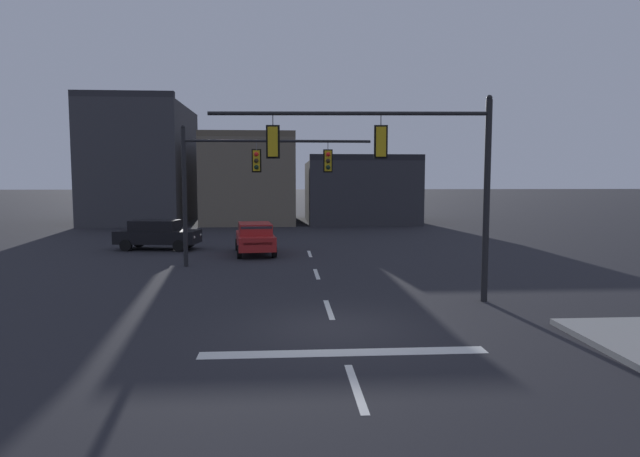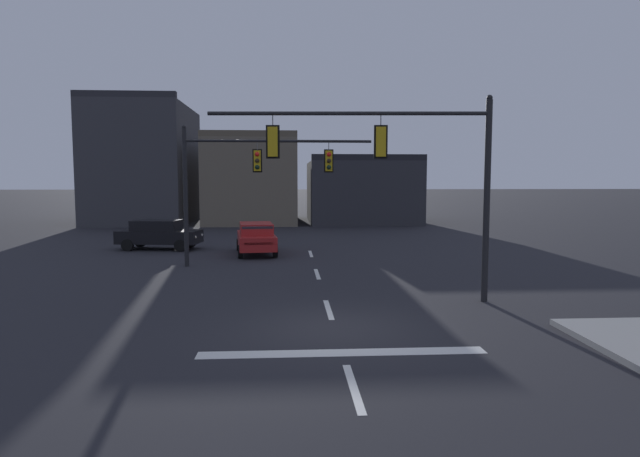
# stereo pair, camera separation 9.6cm
# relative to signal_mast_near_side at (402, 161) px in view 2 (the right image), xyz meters

# --- Properties ---
(ground_plane) EXTENTS (400.00, 400.00, 0.00)m
(ground_plane) POSITION_rel_signal_mast_near_side_xyz_m (-2.33, -2.92, -4.38)
(ground_plane) COLOR #232328
(stop_bar_paint) EXTENTS (6.40, 0.50, 0.01)m
(stop_bar_paint) POSITION_rel_signal_mast_near_side_xyz_m (-2.33, -4.92, -4.37)
(stop_bar_paint) COLOR silver
(stop_bar_paint) RESTS_ON ground
(lane_centreline) EXTENTS (0.16, 26.40, 0.01)m
(lane_centreline) POSITION_rel_signal_mast_near_side_xyz_m (-2.33, -0.92, -4.37)
(lane_centreline) COLOR silver
(lane_centreline) RESTS_ON ground
(signal_mast_near_side) EXTENTS (8.68, 0.73, 6.40)m
(signal_mast_near_side) POSITION_rel_signal_mast_near_side_xyz_m (0.00, 0.00, 0.00)
(signal_mast_near_side) COLOR black
(signal_mast_near_side) RESTS_ON ground
(signal_mast_far_side) EXTENTS (8.28, 0.36, 6.19)m
(signal_mast_far_side) POSITION_rel_signal_mast_near_side_xyz_m (-5.44, 7.41, -0.23)
(signal_mast_far_side) COLOR black
(signal_mast_far_side) RESTS_ON ground
(car_lot_nearside) EXTENTS (2.32, 4.60, 1.61)m
(car_lot_nearside) POSITION_rel_signal_mast_near_side_xyz_m (-5.14, 11.22, -3.52)
(car_lot_nearside) COLOR #A81E1E
(car_lot_nearside) RESTS_ON ground
(car_lot_middle) EXTENTS (4.62, 2.39, 1.61)m
(car_lot_middle) POSITION_rel_signal_mast_near_side_xyz_m (-10.58, 13.41, -3.52)
(car_lot_middle) COLOR black
(car_lot_middle) RESTS_ON ground
(building_row) EXTENTS (28.09, 12.62, 10.74)m
(building_row) POSITION_rel_signal_mast_near_side_xyz_m (-8.42, 32.85, -0.32)
(building_row) COLOR #38383D
(building_row) RESTS_ON ground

